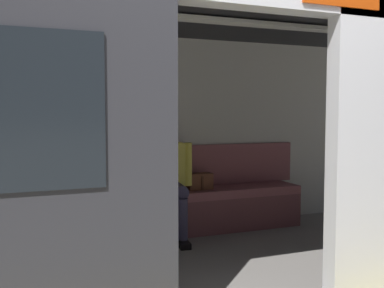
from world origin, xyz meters
The scene contains 6 objects.
train_car centered at (0.08, -1.10, 1.43)m, with size 6.40×2.51×2.18m.
bench_seat centered at (0.00, -2.00, 0.35)m, with size 3.26×0.44×0.45m.
person_seated centered at (-0.10, -1.95, 0.67)m, with size 0.55×0.71×1.18m.
handbag centered at (-0.49, -2.03, 0.54)m, with size 0.26×0.15×0.17m.
book centered at (0.23, -2.07, 0.47)m, with size 0.15×0.22×0.03m, color silver.
grab_pole_door centered at (0.46, -0.37, 1.02)m, with size 0.04×0.04×2.04m, color silver.
Camera 1 is at (1.35, 2.33, 1.27)m, focal length 42.53 mm.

